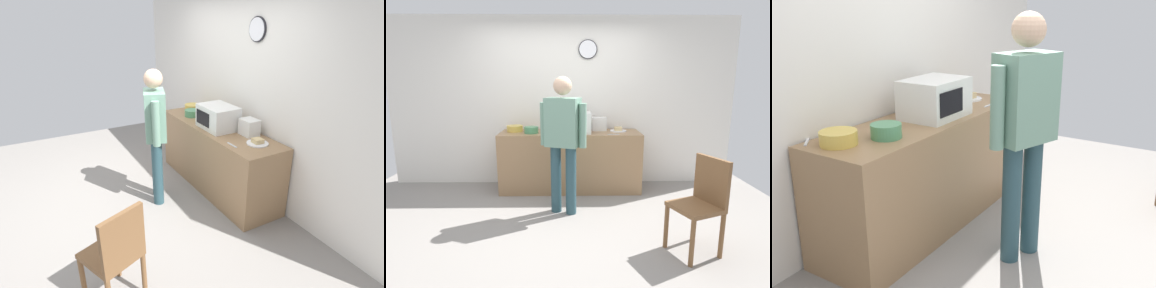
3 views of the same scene
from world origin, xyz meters
TOP-DOWN VIEW (x-y plane):
  - ground_plane at (0.00, 0.00)m, footprint 6.00×6.00m
  - back_wall at (0.00, 1.60)m, footprint 5.40×0.13m
  - kitchen_counter at (0.12, 1.22)m, footprint 2.07×0.62m
  - microwave at (0.18, 1.18)m, footprint 0.50×0.39m
  - sandwich_plate at (0.85, 1.28)m, footprint 0.25×0.25m
  - salad_bowl at (-0.44, 1.14)m, footprint 0.21×0.21m
  - cereal_bowl at (-0.71, 1.30)m, footprint 0.24×0.24m
  - toaster at (0.57, 1.38)m, footprint 0.22×0.18m
  - fork_utensil at (-0.78, 1.51)m, footprint 0.14×0.13m
  - spoon_utensil at (0.74, 1.00)m, footprint 0.17×0.02m
  - person_standing at (0.04, 0.36)m, footprint 0.56×0.36m
  - wooden_chair at (1.39, -0.57)m, footprint 0.52×0.52m

SIDE VIEW (x-z plane):
  - ground_plane at x=0.00m, z-range 0.00..0.00m
  - kitchen_counter at x=0.12m, z-range 0.00..0.89m
  - wooden_chair at x=1.39m, z-range 0.05..0.99m
  - fork_utensil at x=-0.78m, z-range 0.89..0.90m
  - spoon_utensil at x=0.74m, z-range 0.89..0.90m
  - sandwich_plate at x=0.85m, z-range 0.88..0.94m
  - cereal_bowl at x=-0.71m, z-range 0.89..0.98m
  - salad_bowl at x=-0.44m, z-range 0.89..0.98m
  - toaster at x=0.57m, z-range 0.89..1.09m
  - person_standing at x=0.04m, z-range 0.15..1.84m
  - microwave at x=0.18m, z-range 0.89..1.19m
  - back_wall at x=0.00m, z-range 0.00..2.60m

